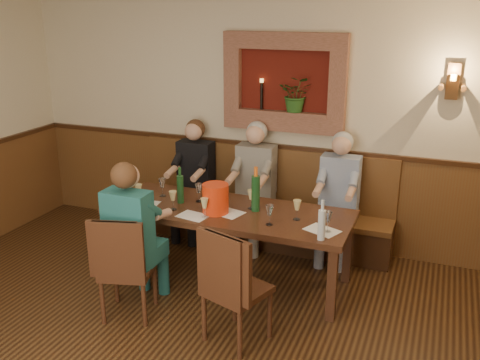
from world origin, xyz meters
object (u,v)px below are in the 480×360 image
object	(u,v)px
chair_near_left	(128,286)
spittoon_bucket	(216,199)
person_bench_left	(193,190)
person_bench_mid	(253,196)
dining_table	(229,217)
person_chair_front	(136,248)
wine_bottle_green_a	(256,193)
water_bottle	(322,224)
bench	(260,216)
chair_near_right	(235,308)
wine_bottle_green_b	(180,188)
person_bench_right	(337,209)

from	to	relation	value
chair_near_left	spittoon_bucket	size ratio (longest dim) A/B	3.38
person_bench_left	person_bench_mid	world-z (taller)	person_bench_mid
dining_table	chair_near_left	distance (m)	1.17
person_chair_front	wine_bottle_green_a	distance (m)	1.24
wine_bottle_green_a	water_bottle	world-z (taller)	wine_bottle_green_a
bench	chair_near_right	xyz separation A→B (m)	(0.45, -1.89, -0.03)
person_chair_front	wine_bottle_green_a	xyz separation A→B (m)	(0.83, 0.85, 0.35)
wine_bottle_green_b	person_bench_right	bearing A→B (deg)	30.37
chair_near_left	person_chair_front	world-z (taller)	person_chair_front
wine_bottle_green_b	wine_bottle_green_a	bearing A→B (deg)	4.78
person_bench_left	person_bench_mid	bearing A→B (deg)	-0.09
person_bench_mid	person_bench_right	size ratio (longest dim) A/B	1.03
person_bench_left	spittoon_bucket	distance (m)	1.24
bench	water_bottle	bearing A→B (deg)	-52.48
bench	spittoon_bucket	world-z (taller)	bench
chair_near_right	person_bench_right	size ratio (longest dim) A/B	0.72
wine_bottle_green_b	water_bottle	distance (m)	1.57
person_chair_front	water_bottle	xyz separation A→B (m)	(1.58, 0.42, 0.31)
dining_table	spittoon_bucket	world-z (taller)	spittoon_bucket
dining_table	person_bench_right	bearing A→B (deg)	42.88
chair_near_left	person_bench_left	size ratio (longest dim) A/B	0.69
water_bottle	person_bench_left	bearing A→B (deg)	146.35
chair_near_left	wine_bottle_green_a	bearing A→B (deg)	34.98
bench	wine_bottle_green_b	distance (m)	1.22
spittoon_bucket	water_bottle	xyz separation A→B (m)	(1.08, -0.24, 0.00)
person_bench_mid	wine_bottle_green_b	size ratio (longest dim) A/B	3.86
chair_near_right	person_bench_right	world-z (taller)	person_bench_right
person_bench_mid	dining_table	bearing A→B (deg)	-86.79
wine_bottle_green_a	spittoon_bucket	bearing A→B (deg)	-151.16
bench	spittoon_bucket	distance (m)	1.21
bench	person_bench_right	distance (m)	0.94
person_bench_mid	person_bench_left	bearing A→B (deg)	179.91
person_bench_right	spittoon_bucket	distance (m)	1.41
person_bench_right	water_bottle	size ratio (longest dim) A/B	3.93
chair_near_left	wine_bottle_green_b	xyz separation A→B (m)	(0.05, 0.94, 0.62)
wine_bottle_green_a	person_bench_left	bearing A→B (deg)	143.81
bench	chair_near_left	distance (m)	1.97
dining_table	person_bench_mid	bearing A→B (deg)	93.21
dining_table	chair_near_right	size ratio (longest dim) A/B	2.37
water_bottle	chair_near_left	bearing A→B (deg)	-159.69
chair_near_left	dining_table	bearing A→B (deg)	42.99
wine_bottle_green_b	dining_table	bearing A→B (deg)	-0.24
chair_near_right	person_chair_front	distance (m)	1.08
water_bottle	dining_table	bearing A→B (deg)	160.23
person_chair_front	water_bottle	distance (m)	1.66
bench	person_chair_front	bearing A→B (deg)	-108.63
person_chair_front	bench	bearing A→B (deg)	71.37
chair_near_left	person_chair_front	distance (m)	0.34
dining_table	chair_near_left	bearing A→B (deg)	-121.37
spittoon_bucket	wine_bottle_green_a	distance (m)	0.39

